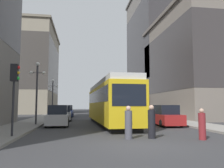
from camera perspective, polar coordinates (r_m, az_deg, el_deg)
ground_plane at (r=10.53m, az=7.77°, el=-15.19°), size 200.00×200.00×0.00m
sidewalk_left at (r=50.24m, az=-13.71°, el=-7.23°), size 3.10×120.00×0.15m
sidewalk_right at (r=51.08m, az=3.55°, el=-7.34°), size 3.10×120.00×0.15m
streetcar at (r=21.26m, az=-0.66°, el=-4.60°), size 3.18×14.85×3.89m
transit_bus at (r=35.42m, az=2.67°, el=-5.17°), size 2.74×11.93×3.45m
parked_car_left_near at (r=35.25m, az=-11.34°, el=-6.87°), size 1.95×4.54×1.82m
parked_car_left_mid at (r=27.42m, az=-12.23°, el=-7.29°), size 1.99×4.74×1.82m
parked_car_right_far at (r=20.69m, az=13.28°, el=-7.92°), size 2.00×4.91×1.82m
parked_car_left_far at (r=20.70m, az=-13.53°, el=-7.91°), size 2.02×4.88×1.82m
pedestrian_crossing_near at (r=12.29m, az=4.20°, el=-9.94°), size 0.40×0.40×1.77m
pedestrian_crossing_far at (r=12.88m, az=21.87°, el=-9.65°), size 0.37×0.37×1.63m
pedestrian_on_sidewalk at (r=12.66m, az=10.01°, el=-9.65°), size 0.41×0.41×1.81m
traffic_light_near_left at (r=13.46m, az=-23.49°, el=0.86°), size 0.47×0.36×3.91m
lamp_post_left_near at (r=21.10m, az=-18.48°, el=0.23°), size 1.41×0.36×5.51m
lamp_post_left_far at (r=32.83m, az=-14.81°, el=-2.00°), size 1.41×0.36×5.32m
building_left_corner at (r=58.30m, az=-20.46°, el=3.35°), size 12.90×21.83×20.12m
building_right_corner at (r=35.88m, az=20.24°, el=4.53°), size 10.69×18.49×15.20m
building_right_midblock at (r=51.71m, az=14.31°, el=8.36°), size 15.66×19.18×27.11m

